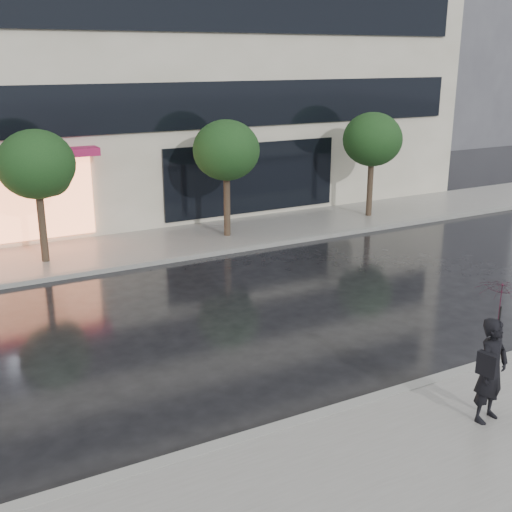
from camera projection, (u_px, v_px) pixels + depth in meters
ground at (317, 386)px, 12.05m from camera, size 120.00×120.00×0.00m
sidewalk_near at (442, 479)px, 9.30m from camera, size 60.00×4.50×0.12m
sidewalk_far at (140, 247)px, 20.63m from camera, size 60.00×3.50×0.12m
curb_near at (349, 407)px, 11.19m from camera, size 60.00×0.25×0.14m
curb_far at (159, 261)px, 19.16m from camera, size 60.00×0.25×0.14m
bg_building_right at (408, 25)px, 44.98m from camera, size 12.00×12.00×16.00m
tree_mid_west at (38, 167)px, 18.26m from camera, size 2.20×2.20×3.99m
tree_mid_east at (228, 152)px, 20.98m from camera, size 2.20×2.20×3.99m
tree_far_east at (373, 141)px, 23.71m from camera, size 2.20×2.20×3.99m
pedestrian_with_umbrella at (497, 336)px, 10.31m from camera, size 1.03×1.05×2.42m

